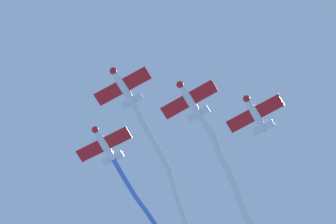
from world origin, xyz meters
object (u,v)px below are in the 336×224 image
airplane_right_wing (104,144)px  airplane_slot (255,114)px  airplane_left_wing (189,100)px  airplane_lead (123,86)px

airplane_right_wing → airplane_slot: size_ratio=0.99×
airplane_left_wing → airplane_slot: airplane_left_wing is taller
airplane_lead → airplane_right_wing: 8.35m
airplane_lead → airplane_right_wing: (6.15, 5.64, 0.30)m
airplane_left_wing → airplane_right_wing: 12.41m
airplane_lead → airplane_left_wing: same height
airplane_right_wing → airplane_left_wing: bearing=88.1°
airplane_right_wing → airplane_slot: 19.44m
airplane_lead → airplane_left_wing: bearing=131.7°
airplane_left_wing → airplane_slot: size_ratio=1.00×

